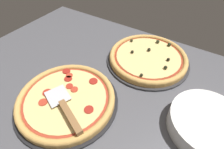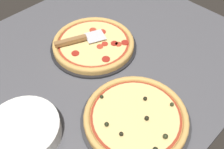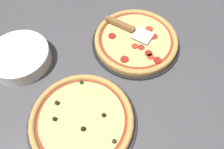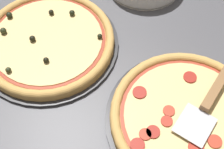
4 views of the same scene
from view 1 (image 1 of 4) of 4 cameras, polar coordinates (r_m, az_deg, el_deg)
name	(u,v)px [view 1 (image 1 of 4)]	position (r cm, az deg, el deg)	size (l,w,h in cm)	color
ground_plane	(100,103)	(70.86, -4.03, -9.27)	(147.38, 112.12, 3.60)	#4C4C51
pizza_pan_front	(67,102)	(70.37, -14.42, -8.61)	(39.28, 39.28, 1.00)	black
pizza_front	(66,99)	(68.84, -14.71, -7.59)	(36.92, 36.92, 3.03)	tan
pizza_pan_back	(147,60)	(87.12, 11.51, 4.60)	(39.45, 39.45, 1.00)	#2D2D30
pizza_back	(148,57)	(85.90, 11.70, 5.61)	(37.08, 37.08, 3.99)	tan
serving_spatula	(68,112)	(62.19, -14.32, -11.81)	(22.97, 13.56, 2.00)	silver
plate_stack	(207,124)	(67.72, 28.54, -13.98)	(24.97, 24.97, 6.30)	white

